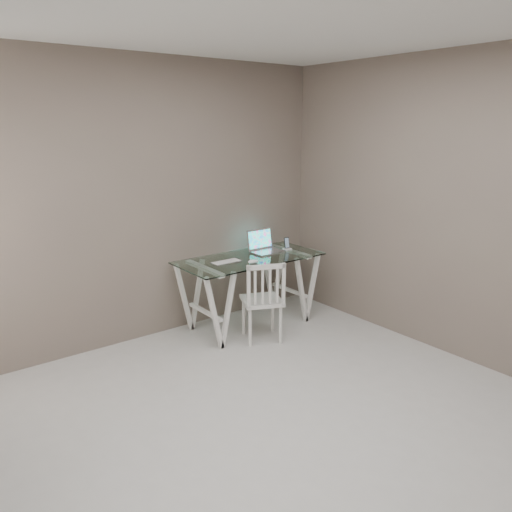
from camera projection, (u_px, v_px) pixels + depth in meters
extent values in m
plane|color=#B0ADA9|center=(303.00, 441.00, 3.37)|extent=(4.50, 4.50, 0.00)
cube|color=white|center=(316.00, 4.00, 2.68)|extent=(4.00, 4.50, 0.02)
cube|color=#6A5D53|center=(146.00, 203.00, 4.75)|extent=(4.00, 0.02, 2.70)
cube|color=#6A5D53|center=(481.00, 213.00, 4.20)|extent=(0.02, 4.50, 2.70)
cube|color=silver|center=(250.00, 258.00, 5.12)|extent=(1.50, 0.70, 0.01)
cube|color=silver|center=(205.00, 304.00, 4.89)|extent=(0.24, 0.62, 0.72)
cube|color=silver|center=(289.00, 283.00, 5.54)|extent=(0.24, 0.62, 0.72)
cube|color=silver|center=(262.00, 300.00, 4.88)|extent=(0.50, 0.50, 0.04)
cylinder|color=silver|center=(250.00, 328.00, 4.76)|extent=(0.03, 0.03, 0.38)
cylinder|color=silver|center=(281.00, 325.00, 4.83)|extent=(0.03, 0.03, 0.38)
cylinder|color=silver|center=(244.00, 316.00, 5.05)|extent=(0.03, 0.03, 0.38)
cylinder|color=silver|center=(272.00, 314.00, 5.11)|extent=(0.03, 0.03, 0.38)
cube|color=silver|center=(266.00, 286.00, 4.67)|extent=(0.35, 0.18, 0.42)
cube|color=silver|center=(267.00, 252.00, 5.32)|extent=(0.33, 0.23, 0.01)
cube|color=#19D899|center=(260.00, 239.00, 5.40)|extent=(0.33, 0.05, 0.22)
cube|color=silver|center=(226.00, 262.00, 4.94)|extent=(0.31, 0.13, 0.01)
ellipsoid|color=white|center=(253.00, 261.00, 4.91)|extent=(0.11, 0.07, 0.04)
cube|color=white|center=(287.00, 249.00, 5.44)|extent=(0.07, 0.07, 0.02)
cube|color=black|center=(287.00, 243.00, 5.43)|extent=(0.06, 0.03, 0.12)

